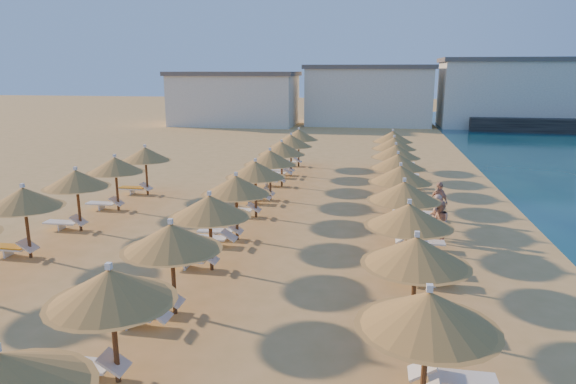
% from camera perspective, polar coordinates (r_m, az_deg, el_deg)
% --- Properties ---
extents(ground, '(220.00, 220.00, 0.00)m').
position_cam_1_polar(ground, '(19.62, 0.52, -6.47)').
color(ground, tan).
rests_on(ground, ground).
extents(hotel_blocks, '(48.14, 11.53, 8.10)m').
position_cam_1_polar(hotel_blocks, '(64.64, 9.91, 10.56)').
color(hotel_blocks, white).
rests_on(hotel_blocks, ground).
extents(parasol_row_east, '(2.78, 35.65, 2.77)m').
position_cam_1_polar(parasol_row_east, '(19.62, 12.75, -0.06)').
color(parasol_row_east, brown).
rests_on(parasol_row_east, ground).
extents(parasol_row_west, '(2.78, 35.65, 2.77)m').
position_cam_1_polar(parasol_row_west, '(20.32, -5.79, 0.66)').
color(parasol_row_west, brown).
rests_on(parasol_row_west, ground).
extents(parasol_row_inland, '(2.78, 19.21, 2.77)m').
position_cam_1_polar(parasol_row_inland, '(21.78, -24.73, 0.34)').
color(parasol_row_inland, brown).
rests_on(parasol_row_inland, ground).
extents(loungers, '(16.58, 34.34, 0.66)m').
position_cam_1_polar(loungers, '(20.19, -1.45, -4.87)').
color(loungers, white).
rests_on(loungers, ground).
extents(beachgoer_a, '(0.60, 0.76, 1.83)m').
position_cam_1_polar(beachgoer_a, '(21.53, 16.06, -2.63)').
color(beachgoer_a, tan).
rests_on(beachgoer_a, ground).
extents(beachgoer_c, '(0.97, 1.10, 1.79)m').
position_cam_1_polar(beachgoer_c, '(24.17, 16.39, -0.98)').
color(beachgoer_c, tan).
rests_on(beachgoer_c, ground).
extents(beachgoer_b, '(0.73, 0.90, 1.72)m').
position_cam_1_polar(beachgoer_b, '(20.94, 16.47, -3.26)').
color(beachgoer_b, tan).
rests_on(beachgoer_b, ground).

